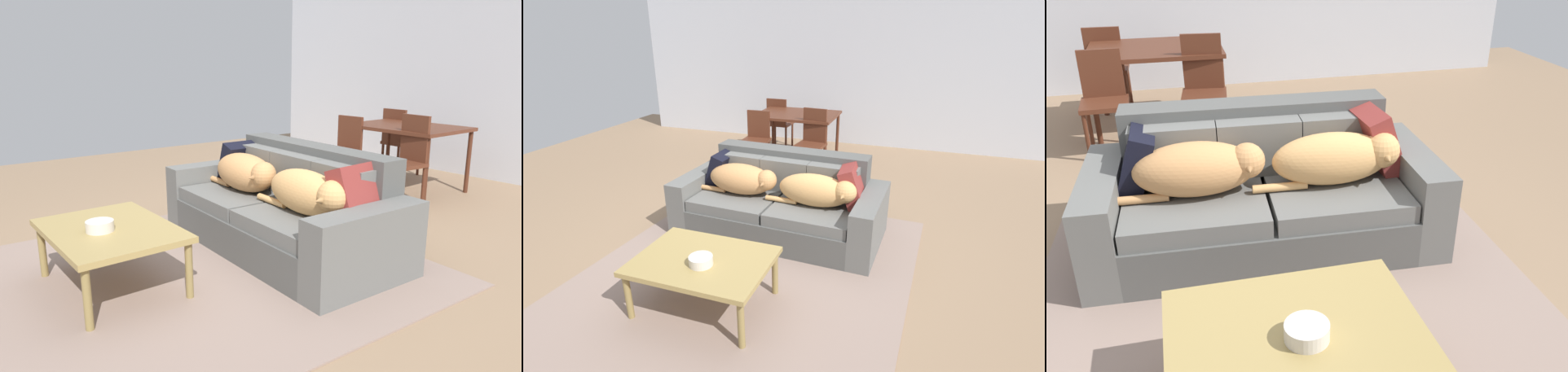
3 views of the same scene
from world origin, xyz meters
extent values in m
plane|color=#917356|center=(0.00, 0.00, 0.00)|extent=(10.00, 10.00, 0.00)
cube|color=silver|center=(0.00, 4.00, 1.35)|extent=(8.00, 0.12, 2.70)
cube|color=gray|center=(0.16, -0.73, 0.01)|extent=(2.94, 3.44, 0.01)
cube|color=#51514F|center=(0.16, 0.15, 0.15)|extent=(1.75, 1.07, 0.30)
cube|color=slate|center=(-0.27, 0.17, 0.36)|extent=(0.87, 0.99, 0.11)
cube|color=slate|center=(0.58, 0.13, 0.36)|extent=(0.87, 0.99, 0.11)
cube|color=#51514F|center=(0.17, 0.52, 0.63)|extent=(1.71, 0.32, 0.41)
cube|color=slate|center=(-0.36, 0.36, 0.59)|extent=(0.53, 0.18, 0.35)
cube|color=slate|center=(0.17, 0.33, 0.59)|extent=(0.53, 0.18, 0.35)
cube|color=slate|center=(0.69, 0.31, 0.59)|extent=(0.53, 0.18, 0.35)
cube|color=slate|center=(-0.80, 0.20, 0.29)|extent=(0.26, 1.00, 0.57)
cube|color=slate|center=(1.12, 0.11, 0.29)|extent=(0.26, 1.00, 0.57)
ellipsoid|color=tan|center=(-0.25, 0.12, 0.58)|extent=(0.73, 0.38, 0.32)
sphere|color=tan|center=(0.05, 0.08, 0.62)|extent=(0.21, 0.21, 0.21)
cone|color=#96693F|center=(0.05, -0.01, 0.61)|extent=(0.10, 0.12, 0.09)
cylinder|color=tan|center=(-0.58, 0.06, 0.45)|extent=(0.33, 0.06, 0.05)
ellipsoid|color=tan|center=(0.56, 0.07, 0.58)|extent=(0.75, 0.34, 0.32)
sphere|color=tan|center=(0.87, 0.03, 0.62)|extent=(0.22, 0.22, 0.22)
cone|color=#A67A48|center=(0.87, -0.07, 0.61)|extent=(0.11, 0.13, 0.10)
cylinder|color=tan|center=(0.23, 0.02, 0.45)|extent=(0.33, 0.07, 0.05)
cube|color=black|center=(-0.59, 0.31, 0.59)|extent=(0.26, 0.38, 0.40)
cube|color=maroon|center=(0.91, 0.24, 0.61)|extent=(0.30, 0.43, 0.44)
cube|color=#A58B4E|center=(0.04, -1.21, 0.41)|extent=(1.03, 0.75, 0.04)
cylinder|color=olive|center=(-0.43, -1.53, 0.20)|extent=(0.05, 0.05, 0.39)
cylinder|color=olive|center=(0.50, -1.53, 0.20)|extent=(0.05, 0.05, 0.39)
cylinder|color=olive|center=(-0.43, -0.88, 0.20)|extent=(0.05, 0.05, 0.39)
cylinder|color=olive|center=(0.50, -0.88, 0.20)|extent=(0.05, 0.05, 0.39)
cylinder|color=silver|center=(0.07, -1.28, 0.47)|extent=(0.18, 0.18, 0.07)
cube|color=#532919|center=(-0.44, 2.65, 0.75)|extent=(1.26, 0.95, 0.04)
cylinder|color=#462215|center=(-1.02, 2.23, 0.37)|extent=(0.05, 0.05, 0.73)
cylinder|color=#462215|center=(0.14, 2.23, 0.37)|extent=(0.05, 0.05, 0.73)
cylinder|color=#462215|center=(-1.02, 3.07, 0.37)|extent=(0.05, 0.05, 0.73)
cylinder|color=#462215|center=(0.14, 3.07, 0.37)|extent=(0.05, 0.05, 0.73)
cube|color=#532919|center=(-0.91, 2.00, 0.44)|extent=(0.41, 0.41, 0.04)
cube|color=#532919|center=(-0.91, 2.18, 0.67)|extent=(0.36, 0.05, 0.42)
cylinder|color=#4A2516|center=(-1.07, 1.82, 0.21)|extent=(0.04, 0.04, 0.42)
cylinder|color=#4A2516|center=(-0.73, 1.83, 0.21)|extent=(0.04, 0.04, 0.42)
cylinder|color=#4A2516|center=(-1.08, 2.16, 0.21)|extent=(0.04, 0.04, 0.42)
cylinder|color=#4A2516|center=(-0.74, 2.17, 0.21)|extent=(0.04, 0.04, 0.42)
cube|color=#532919|center=(-0.05, 2.05, 0.44)|extent=(0.44, 0.44, 0.04)
cube|color=#532919|center=(-0.03, 2.22, 0.71)|extent=(0.36, 0.07, 0.50)
cylinder|color=#4A2516|center=(-0.23, 1.89, 0.21)|extent=(0.04, 0.04, 0.42)
cylinder|color=#4A2516|center=(0.10, 1.86, 0.21)|extent=(0.04, 0.04, 0.42)
cylinder|color=#4A2516|center=(-0.20, 2.23, 0.21)|extent=(0.04, 0.04, 0.42)
cylinder|color=#4A2516|center=(0.14, 2.20, 0.21)|extent=(0.04, 0.04, 0.42)
cube|color=#532919|center=(-0.95, 3.26, 0.44)|extent=(0.41, 0.41, 0.04)
cube|color=#532919|center=(-0.96, 3.08, 0.68)|extent=(0.36, 0.04, 0.45)
cylinder|color=#4A2516|center=(-0.78, 3.43, 0.21)|extent=(0.04, 0.04, 0.42)
cylinder|color=#4A2516|center=(-1.12, 3.44, 0.21)|extent=(0.04, 0.04, 0.42)
cylinder|color=#4A2516|center=(-0.79, 3.09, 0.21)|extent=(0.04, 0.04, 0.42)
cylinder|color=#4A2516|center=(-1.13, 3.10, 0.21)|extent=(0.04, 0.04, 0.42)
camera|label=1|loc=(3.09, -2.31, 1.49)|focal=33.75mm
camera|label=2|loc=(1.52, -3.54, 2.10)|focal=28.18mm
camera|label=3|loc=(-0.34, -2.90, 1.92)|focal=38.23mm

